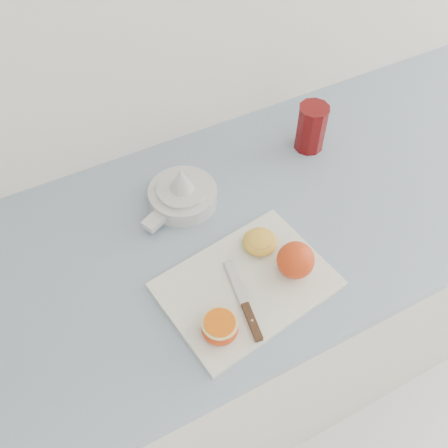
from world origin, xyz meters
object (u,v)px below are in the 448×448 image
Objects in this scene: counter at (243,315)px; citrus_juicer at (182,194)px; half_orange at (220,328)px; cutting_board at (246,285)px; red_tumbler at (311,129)px.

counter is 13.75× the size of citrus_juicer.
half_orange reaches higher than counter.
cutting_board is at bearing -121.33° from counter.
citrus_juicer is 1.58× the size of red_tumbler.
citrus_juicer is 0.34m from red_tumbler.
half_orange is at bearing -102.86° from citrus_juicer.
half_orange is 0.36× the size of citrus_juicer.
counter is 0.56m from red_tumbler.
cutting_board is at bearing -139.62° from red_tumbler.
counter is at bearing -151.42° from red_tumbler.
cutting_board is 4.77× the size of half_orange.
cutting_board is 0.43m from red_tumbler.
citrus_juicer reaches higher than cutting_board.
half_orange is 0.33m from citrus_juicer.
counter is at bearing 49.80° from half_orange.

